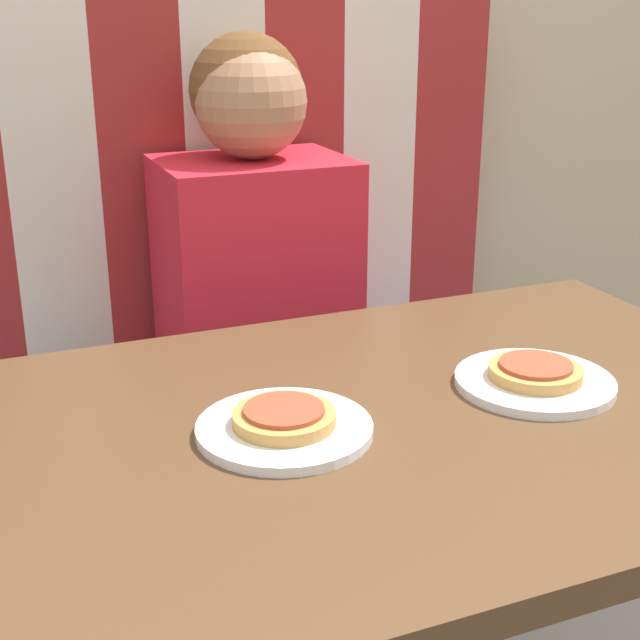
{
  "coord_description": "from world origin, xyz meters",
  "views": [
    {
      "loc": [
        -0.48,
        -0.86,
        1.19
      ],
      "look_at": [
        0.0,
        0.31,
        0.73
      ],
      "focal_mm": 50.0,
      "sensor_mm": 36.0,
      "label": 1
    }
  ],
  "objects_px": {
    "person": "(254,234)",
    "plate_left": "(283,427)",
    "plate_right": "(533,381)",
    "pizza_left": "(283,415)",
    "pizza_right": "(534,370)"
  },
  "relations": [
    {
      "from": "person",
      "to": "plate_left",
      "type": "height_order",
      "value": "person"
    },
    {
      "from": "plate_left",
      "to": "plate_right",
      "type": "xyz_separation_m",
      "value": [
        0.34,
        0.0,
        0.0
      ]
    },
    {
      "from": "pizza_left",
      "to": "person",
      "type": "bearing_deg",
      "value": 74.39
    },
    {
      "from": "person",
      "to": "pizza_left",
      "type": "xyz_separation_m",
      "value": [
        -0.17,
        -0.61,
        -0.05
      ]
    },
    {
      "from": "plate_right",
      "to": "pizza_left",
      "type": "xyz_separation_m",
      "value": [
        -0.34,
        0.0,
        0.02
      ]
    },
    {
      "from": "plate_left",
      "to": "pizza_right",
      "type": "distance_m",
      "value": 0.34
    },
    {
      "from": "person",
      "to": "plate_right",
      "type": "xyz_separation_m",
      "value": [
        0.17,
        -0.61,
        -0.07
      ]
    },
    {
      "from": "plate_left",
      "to": "pizza_right",
      "type": "xyz_separation_m",
      "value": [
        0.34,
        0.0,
        0.02
      ]
    },
    {
      "from": "plate_right",
      "to": "pizza_left",
      "type": "distance_m",
      "value": 0.34
    },
    {
      "from": "pizza_left",
      "to": "plate_right",
      "type": "bearing_deg",
      "value": 0.0
    },
    {
      "from": "plate_left",
      "to": "plate_right",
      "type": "relative_size",
      "value": 1.0
    },
    {
      "from": "plate_left",
      "to": "pizza_right",
      "type": "height_order",
      "value": "pizza_right"
    },
    {
      "from": "plate_right",
      "to": "pizza_left",
      "type": "relative_size",
      "value": 1.71
    },
    {
      "from": "person",
      "to": "plate_right",
      "type": "bearing_deg",
      "value": -74.39
    },
    {
      "from": "plate_right",
      "to": "pizza_left",
      "type": "bearing_deg",
      "value": 180.0
    }
  ]
}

